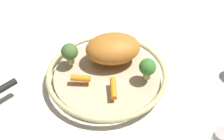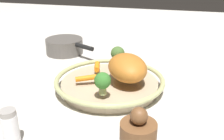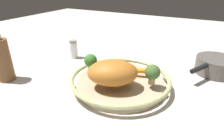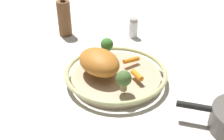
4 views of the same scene
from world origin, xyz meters
name	(u,v)px [view 3 (image 3 of 4)]	position (x,y,z in m)	size (l,w,h in m)	color
ground_plane	(120,87)	(0.00, 0.00, 0.00)	(2.58, 2.58, 0.00)	beige
serving_bowl	(120,81)	(0.00, 0.00, 0.02)	(0.31, 0.31, 0.04)	tan
roast_chicken_piece	(112,72)	(0.00, -0.05, 0.07)	(0.14, 0.10, 0.07)	#B76B25
baby_carrot_back	(141,71)	(0.05, 0.05, 0.05)	(0.02, 0.02, 0.05)	orange
baby_carrot_right	(118,65)	(-0.04, 0.06, 0.04)	(0.01, 0.01, 0.06)	orange
broccoli_floret_mid	(91,61)	(-0.10, -0.01, 0.07)	(0.04, 0.04, 0.06)	#99A766
broccoli_floret_edge	(152,73)	(0.10, 0.00, 0.07)	(0.04, 0.04, 0.06)	tan
salt_shaker	(73,49)	(-0.28, 0.13, 0.04)	(0.03, 0.03, 0.08)	white
pepper_mill	(3,60)	(-0.36, -0.13, 0.07)	(0.05, 0.05, 0.16)	brown
saucepan	(216,66)	(0.26, 0.25, 0.03)	(0.15, 0.21, 0.06)	#56514C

